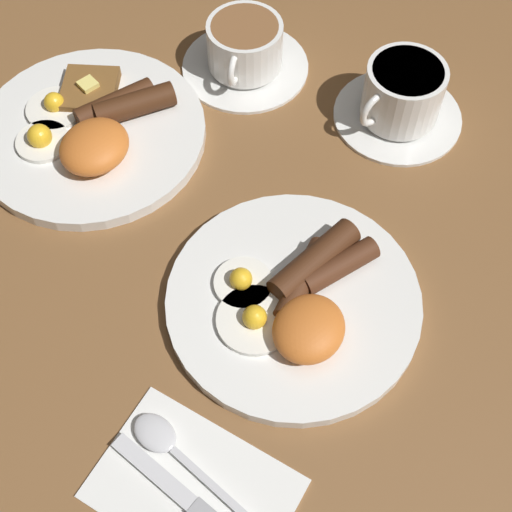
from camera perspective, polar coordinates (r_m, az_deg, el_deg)
name	(u,v)px	position (r m, az deg, el deg)	size (l,w,h in m)	color
ground_plane	(293,305)	(0.73, 2.98, -3.93)	(3.00, 3.00, 0.00)	brown
breakfast_plate_near	(296,300)	(0.72, 3.21, -3.54)	(0.26, 0.26, 0.05)	white
breakfast_plate_far	(93,130)	(0.87, -12.95, 9.79)	(0.27, 0.27, 0.05)	white
teacup_near	(401,98)	(0.87, 11.55, 12.30)	(0.16, 0.16, 0.08)	white
teacup_far	(245,51)	(0.92, -0.90, 16.09)	(0.16, 0.16, 0.07)	white
napkin	(194,488)	(0.67, -5.02, -18.01)	(0.12, 0.17, 0.01)	white
knife	(194,506)	(0.66, -4.98, -19.31)	(0.04, 0.17, 0.01)	silver
spoon	(169,446)	(0.67, -6.99, -14.83)	(0.05, 0.16, 0.01)	silver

